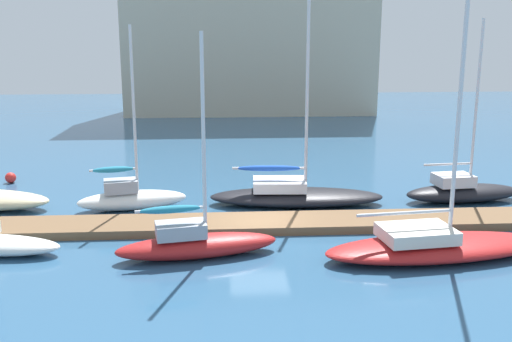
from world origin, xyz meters
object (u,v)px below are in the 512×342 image
object	(u,v)px
sailboat_2	(131,196)
sailboat_4	(294,194)
harbor_building_distant	(250,13)
mooring_buoy_red	(11,178)
sailboat_5	(435,243)
sailboat_6	(462,190)
sailboat_3	(195,242)

from	to	relation	value
sailboat_2	sailboat_4	bearing A→B (deg)	-8.85
harbor_building_distant	mooring_buoy_red	bearing A→B (deg)	-116.34
sailboat_5	harbor_building_distant	world-z (taller)	harbor_building_distant
harbor_building_distant	sailboat_4	bearing A→B (deg)	-89.62
sailboat_4	harbor_building_distant	size ratio (longest dim) A/B	0.40
sailboat_4	sailboat_2	bearing A→B (deg)	-174.62
sailboat_5	sailboat_6	xyz separation A→B (m)	(4.02, 7.15, 0.02)
sailboat_3	mooring_buoy_red	world-z (taller)	sailboat_3
sailboat_2	mooring_buoy_red	xyz separation A→B (m)	(-7.39, 5.53, -0.33)
sailboat_4	harbor_building_distant	bearing A→B (deg)	93.61
sailboat_6	mooring_buoy_red	xyz separation A→B (m)	(-23.43, 5.20, -0.27)
sailboat_3	sailboat_2	bearing A→B (deg)	106.82
sailboat_4	harbor_building_distant	world-z (taller)	harbor_building_distant
sailboat_2	harbor_building_distant	size ratio (longest dim) A/B	0.33
sailboat_3	sailboat_5	world-z (taller)	sailboat_5
sailboat_4	sailboat_5	bearing A→B (deg)	-55.63
sailboat_5	sailboat_6	distance (m)	8.20
mooring_buoy_red	harbor_building_distant	xyz separation A→B (m)	(14.88, 30.06, 10.01)
sailboat_5	mooring_buoy_red	world-z (taller)	sailboat_5
sailboat_5	mooring_buoy_red	bearing A→B (deg)	140.62
sailboat_4	harbor_building_distant	distance (m)	36.62
sailboat_6	harbor_building_distant	bearing A→B (deg)	97.86
sailboat_6	sailboat_5	bearing A→B (deg)	-125.09
sailboat_6	mooring_buoy_red	world-z (taller)	sailboat_6
sailboat_5	mooring_buoy_red	xyz separation A→B (m)	(-19.42, 12.35, -0.25)
sailboat_4	sailboat_5	world-z (taller)	sailboat_5
harbor_building_distant	sailboat_2	bearing A→B (deg)	-101.89
sailboat_4	sailboat_6	xyz separation A→B (m)	(8.31, 0.04, 0.03)
sailboat_3	sailboat_6	size ratio (longest dim) A/B	0.93
sailboat_2	sailboat_5	bearing A→B (deg)	-40.57
sailboat_3	harbor_building_distant	bearing A→B (deg)	73.67
sailboat_6	mooring_buoy_red	distance (m)	24.01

